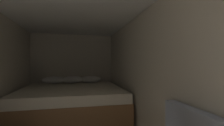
% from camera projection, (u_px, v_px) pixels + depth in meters
% --- Properties ---
extents(wall_back, '(2.34, 0.05, 2.12)m').
position_uv_depth(wall_back, '(73.00, 72.00, 4.60)').
color(wall_back, beige).
rests_on(wall_back, ground).
extents(wall_right, '(0.05, 4.86, 2.12)m').
position_uv_depth(wall_right, '(147.00, 78.00, 2.46)').
color(wall_right, beige).
rests_on(wall_right, ground).
extents(ceiling_slab, '(2.34, 4.86, 0.05)m').
position_uv_depth(ceiling_slab, '(70.00, 1.00, 2.21)').
color(ceiling_slab, white).
rests_on(ceiling_slab, wall_left).
extents(bed, '(2.12, 2.05, 0.95)m').
position_uv_depth(bed, '(72.00, 104.00, 3.55)').
color(bed, brown).
rests_on(bed, ground).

